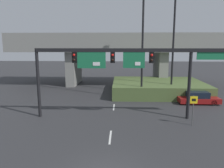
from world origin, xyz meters
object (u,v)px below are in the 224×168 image
(speed_limit_sign, at_px, (193,106))
(highway_light_pole_near, at_px, (143,28))
(signal_gantry, at_px, (125,61))
(parked_sedan_near_right, at_px, (198,98))
(highway_light_pole_far, at_px, (174,32))

(speed_limit_sign, relative_size, highway_light_pole_near, 0.16)
(signal_gantry, height_order, parked_sedan_near_right, signal_gantry)
(highway_light_pole_near, xyz_separation_m, parked_sedan_near_right, (6.27, -1.47, -7.85))
(highway_light_pole_far, bearing_deg, speed_limit_sign, -92.81)
(highway_light_pole_far, relative_size, parked_sedan_near_right, 3.44)
(speed_limit_sign, height_order, highway_light_pole_far, highway_light_pole_far)
(highway_light_pole_far, bearing_deg, highway_light_pole_near, -156.56)
(highway_light_pole_far, bearing_deg, parked_sedan_near_right, -53.68)
(signal_gantry, bearing_deg, speed_limit_sign, -17.35)
(parked_sedan_near_right, bearing_deg, highway_light_pole_far, 125.62)
(speed_limit_sign, height_order, parked_sedan_near_right, speed_limit_sign)
(speed_limit_sign, bearing_deg, highway_light_pole_near, 112.15)
(signal_gantry, xyz_separation_m, highway_light_pole_near, (2.11, 6.72, 3.36))
(signal_gantry, distance_m, highway_light_pole_far, 10.80)
(signal_gantry, relative_size, parked_sedan_near_right, 3.81)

